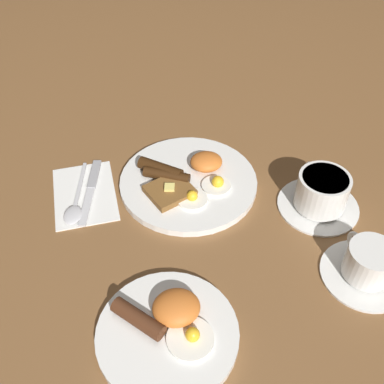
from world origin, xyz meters
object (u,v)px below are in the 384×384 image
breakfast_plate_near (188,181)px  breakfast_plate_far (168,329)px  spoon (74,208)px  teacup_near (321,194)px  knife (91,187)px  teacup_far (368,265)px

breakfast_plate_near → breakfast_plate_far: (0.07, 0.33, 0.00)m
breakfast_plate_near → spoon: size_ratio=1.58×
breakfast_plate_far → spoon: 0.33m
breakfast_plate_near → teacup_near: (-0.25, 0.10, 0.02)m
breakfast_plate_near → breakfast_plate_far: bearing=77.7°
breakfast_plate_near → breakfast_plate_far: 0.34m
knife → teacup_near: bearing=84.6°
teacup_near → spoon: teacup_near is taller
teacup_far → spoon: 0.55m
teacup_far → breakfast_plate_far: bearing=10.4°
breakfast_plate_far → knife: size_ratio=1.17×
teacup_far → spoon: size_ratio=0.84×
breakfast_plate_far → spoon: (0.16, -0.28, -0.00)m
teacup_near → spoon: size_ratio=0.89×
teacup_near → knife: teacup_near is taller
breakfast_plate_far → teacup_near: (-0.32, -0.23, 0.02)m
knife → spoon: size_ratio=1.05×
teacup_near → spoon: (0.48, -0.05, -0.03)m
breakfast_plate_far → knife: 0.36m
teacup_far → spoon: (0.51, -0.22, -0.02)m
teacup_near → teacup_far: 0.17m
breakfast_plate_near → teacup_far: (-0.28, 0.27, 0.02)m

